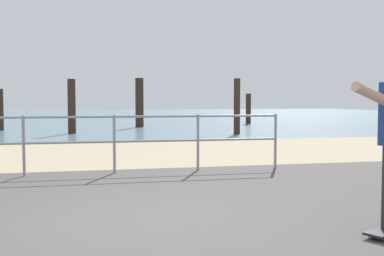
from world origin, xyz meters
TOP-DOWN VIEW (x-y plane):
  - beach_strip at (0.00, 7.00)m, footprint 24.00×6.00m
  - sea_surface at (0.00, 35.00)m, footprint 72.00×50.00m
  - groyne_post_2 at (-0.68, 14.06)m, footprint 0.30×0.30m
  - groyne_post_3 at (2.37, 17.94)m, footprint 0.39×0.39m
  - groyne_post_4 at (5.43, 12.30)m, footprint 0.24×0.24m
  - groyne_post_5 at (8.49, 19.66)m, footprint 0.28×0.28m

SIDE VIEW (x-z plane):
  - beach_strip at x=0.00m, z-range -0.02..0.02m
  - sea_surface at x=0.00m, z-range -0.02..0.02m
  - groyne_post_5 at x=8.49m, z-range 0.00..1.67m
  - groyne_post_2 at x=-0.68m, z-range 0.00..2.13m
  - groyne_post_4 at x=5.43m, z-range 0.00..2.13m
  - groyne_post_3 at x=2.37m, z-range 0.00..2.37m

